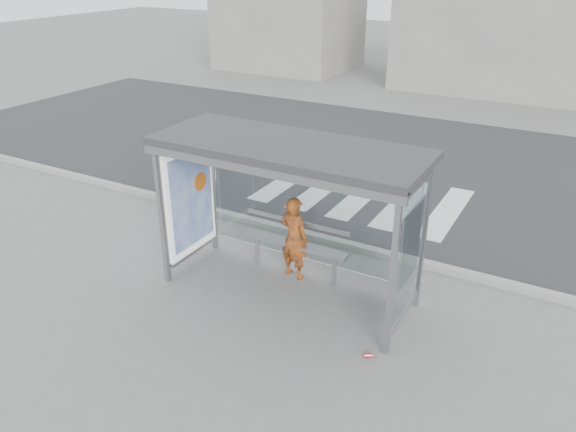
% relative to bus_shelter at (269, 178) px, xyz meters
% --- Properties ---
extents(ground, '(80.00, 80.00, 0.00)m').
position_rel_bus_shelter_xyz_m(ground, '(0.37, -0.06, -1.98)').
color(ground, slate).
rests_on(ground, ground).
extents(road, '(30.00, 10.00, 0.01)m').
position_rel_bus_shelter_xyz_m(road, '(0.37, 6.94, -1.98)').
color(road, '#232326').
rests_on(road, ground).
extents(curb, '(30.00, 0.18, 0.12)m').
position_rel_bus_shelter_xyz_m(curb, '(0.37, 1.89, -1.92)').
color(curb, gray).
rests_on(curb, ground).
extents(crosswalk, '(4.55, 3.00, 0.00)m').
position_rel_bus_shelter_xyz_m(crosswalk, '(-0.13, 4.44, -1.98)').
color(crosswalk, silver).
rests_on(crosswalk, ground).
extents(bus_shelter, '(4.25, 1.65, 2.62)m').
position_rel_bus_shelter_xyz_m(bus_shelter, '(0.00, 0.00, 0.00)').
color(bus_shelter, gray).
rests_on(bus_shelter, ground).
extents(building_left, '(6.00, 5.00, 6.00)m').
position_rel_bus_shelter_xyz_m(building_left, '(-9.63, 17.94, 1.02)').
color(building_left, gray).
rests_on(building_left, ground).
extents(building_center, '(8.00, 5.00, 5.00)m').
position_rel_bus_shelter_xyz_m(building_center, '(0.37, 17.94, 0.52)').
color(building_center, gray).
rests_on(building_center, ground).
extents(person, '(0.60, 0.45, 1.51)m').
position_rel_bus_shelter_xyz_m(person, '(0.21, 0.46, -1.23)').
color(person, '#CA4513').
rests_on(person, ground).
extents(bench, '(1.99, 0.24, 1.03)m').
position_rel_bus_shelter_xyz_m(bench, '(0.19, 0.52, -1.38)').
color(bench, gray).
rests_on(bench, ground).
extents(soda_can, '(0.13, 0.12, 0.06)m').
position_rel_bus_shelter_xyz_m(soda_can, '(2.19, -0.97, -1.95)').
color(soda_can, '#DF414E').
rests_on(soda_can, ground).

